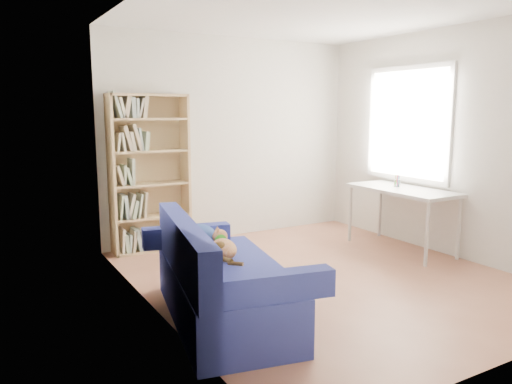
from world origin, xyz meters
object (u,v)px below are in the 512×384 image
bookshelf (150,180)px  pen_cup (397,182)px  desk (402,194)px  sofa (219,281)px

bookshelf → pen_cup: size_ratio=12.79×
bookshelf → desk: bearing=-29.8°
desk → pen_cup: 0.19m
sofa → bookshelf: bookshelf is taller
pen_cup → desk: bearing=-112.6°
pen_cup → bookshelf: bearing=153.1°
sofa → pen_cup: pen_cup is taller
sofa → pen_cup: bearing=28.9°
desk → pen_cup: pen_cup is taller
desk → pen_cup: (0.06, 0.14, 0.12)m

